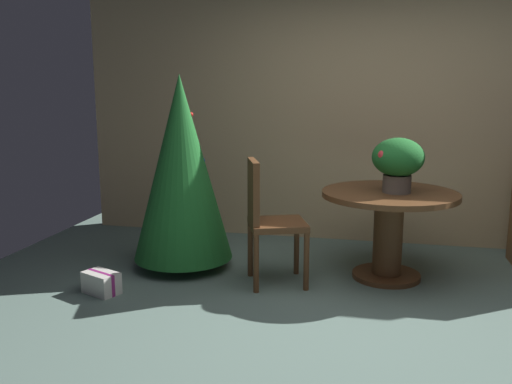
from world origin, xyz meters
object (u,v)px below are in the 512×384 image
object	(u,v)px
flower_vase	(398,160)
gift_box_cream	(101,283)
holiday_tree	(181,168)
wooden_chair_left	(267,216)
round_dining_table	(389,219)

from	to	relation	value
flower_vase	gift_box_cream	bearing A→B (deg)	-159.69
flower_vase	holiday_tree	world-z (taller)	holiday_tree
flower_vase	wooden_chair_left	size ratio (longest dim) A/B	0.44
wooden_chair_left	gift_box_cream	bearing A→B (deg)	-157.51
wooden_chair_left	gift_box_cream	world-z (taller)	wooden_chair_left
wooden_chair_left	holiday_tree	xyz separation A→B (m)	(-0.80, 0.24, 0.32)
round_dining_table	gift_box_cream	size ratio (longest dim) A/B	3.40
round_dining_table	wooden_chair_left	xyz separation A→B (m)	(-0.94, -0.34, 0.06)
round_dining_table	gift_box_cream	distance (m)	2.32
flower_vase	holiday_tree	xyz separation A→B (m)	(-1.78, -0.07, -0.11)
round_dining_table	gift_box_cream	bearing A→B (deg)	-158.59
round_dining_table	flower_vase	xyz separation A→B (m)	(0.05, -0.03, 0.49)
flower_vase	wooden_chair_left	bearing A→B (deg)	-162.43
flower_vase	holiday_tree	size ratio (longest dim) A/B	0.26
holiday_tree	wooden_chair_left	bearing A→B (deg)	-17.08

